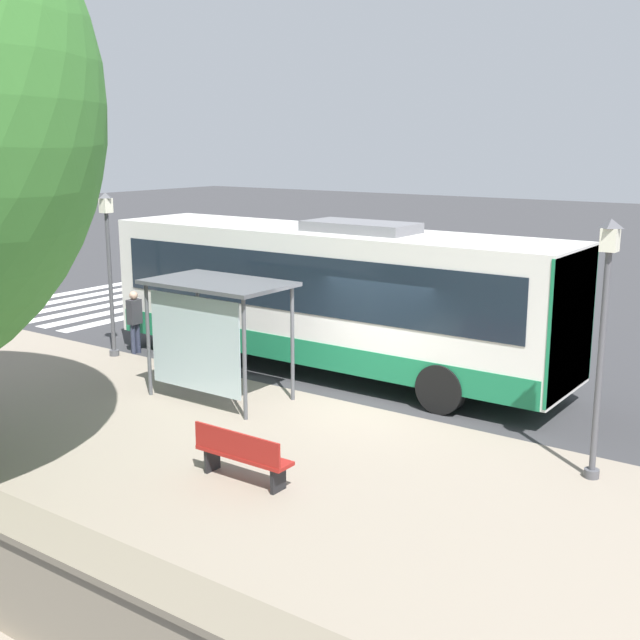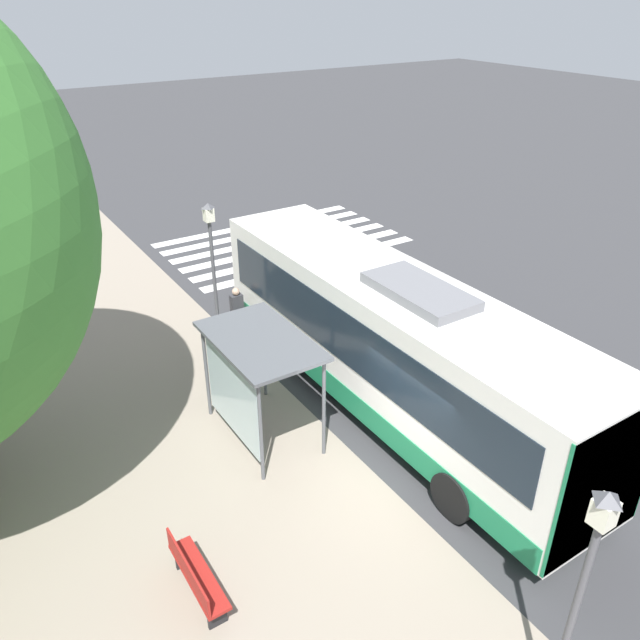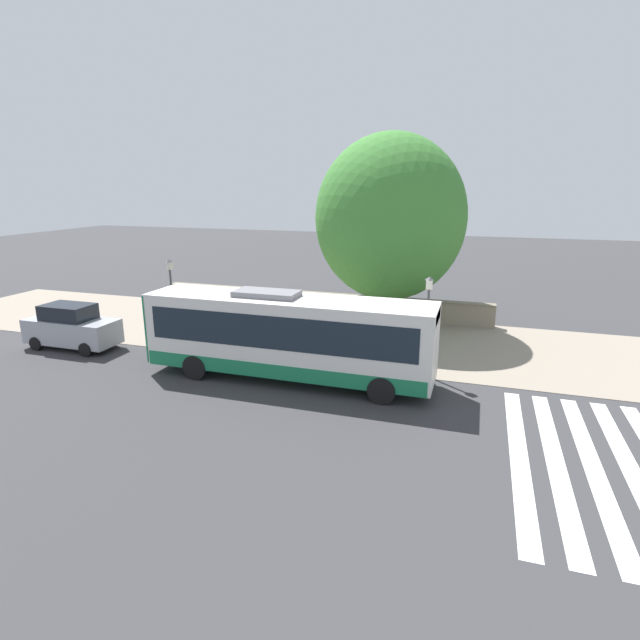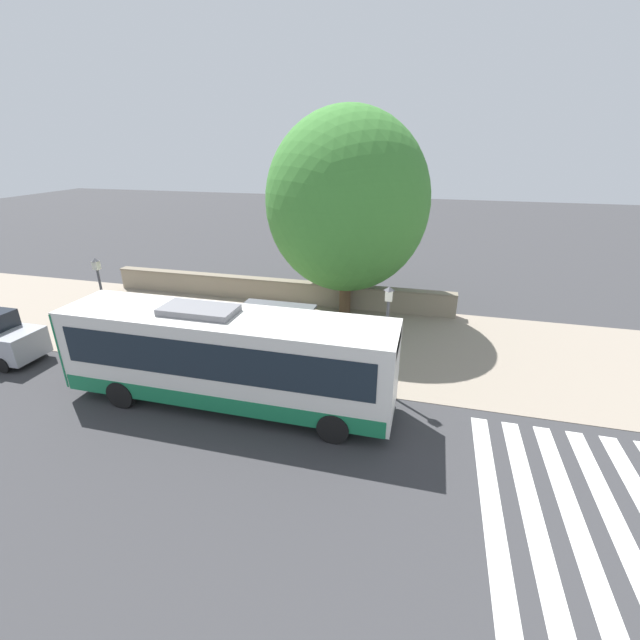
% 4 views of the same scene
% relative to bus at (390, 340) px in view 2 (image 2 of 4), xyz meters
% --- Properties ---
extents(ground_plane, '(120.00, 120.00, 0.00)m').
position_rel_bus_xyz_m(ground_plane, '(-1.69, -2.07, -1.83)').
color(ground_plane, '#353538').
rests_on(ground_plane, ground).
extents(sidewalk_plaza, '(9.00, 44.00, 0.02)m').
position_rel_bus_xyz_m(sidewalk_plaza, '(-6.19, -2.07, -1.82)').
color(sidewalk_plaza, gray).
rests_on(sidewalk_plaza, ground).
extents(crosswalk_stripes, '(9.00, 5.25, 0.01)m').
position_rel_bus_xyz_m(crosswalk_stripes, '(3.31, 10.79, -1.83)').
color(crosswalk_stripes, silver).
rests_on(crosswalk_stripes, ground).
extents(bus, '(2.60, 11.32, 3.53)m').
position_rel_bus_xyz_m(bus, '(0.00, 0.00, 0.00)').
color(bus, silver).
rests_on(bus, ground).
extents(bus_shelter, '(1.79, 2.94, 2.48)m').
position_rel_bus_xyz_m(bus_shelter, '(-3.14, 0.67, 0.24)').
color(bus_shelter, '#515459').
rests_on(bus_shelter, ground).
extents(pedestrian, '(0.34, 0.22, 1.61)m').
position_rel_bus_xyz_m(pedestrian, '(-1.55, 4.88, -0.89)').
color(pedestrian, '#2D3347').
rests_on(pedestrian, ground).
extents(bench, '(0.40, 1.71, 0.88)m').
position_rel_bus_xyz_m(bench, '(-5.97, -2.51, -1.35)').
color(bench, maroon).
rests_on(bench, ground).
extents(street_lamp_near, '(0.28, 0.28, 4.06)m').
position_rel_bus_xyz_m(street_lamp_near, '(-2.06, 5.11, 0.59)').
color(street_lamp_near, '#4C4C51').
rests_on(street_lamp_near, ground).
extents(street_lamp_far, '(0.28, 0.28, 4.13)m').
position_rel_bus_xyz_m(street_lamp_far, '(-2.60, -6.92, 0.62)').
color(street_lamp_far, '#4C4C51').
rests_on(street_lamp_far, ground).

